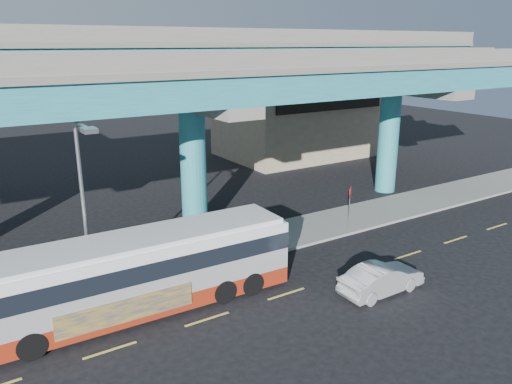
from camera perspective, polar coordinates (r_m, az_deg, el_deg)
ground at (r=23.19m, az=3.05°, el=-11.26°), size 120.00×120.00×0.00m
sidewalk at (r=27.37m, az=-3.69°, el=-6.55°), size 70.00×4.00×0.15m
lane_markings at (r=22.98m, az=3.49°, el=-11.53°), size 58.00×0.12×0.01m
viaduct at (r=28.43m, az=-7.65°, el=13.08°), size 52.00×12.40×11.70m
building_beige at (r=50.22m, az=4.65°, el=8.22°), size 14.00×10.23×7.00m
transit_bus at (r=21.41m, az=-12.99°, el=-8.73°), size 13.06×3.05×3.33m
sedan at (r=23.44m, az=14.16°, el=-9.58°), size 1.47×4.17×1.37m
street_lamp at (r=21.29m, az=-18.99°, el=0.58°), size 0.50×2.57×7.93m
stop_sign at (r=30.07m, az=10.69°, el=-0.65°), size 0.62×0.53×2.63m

